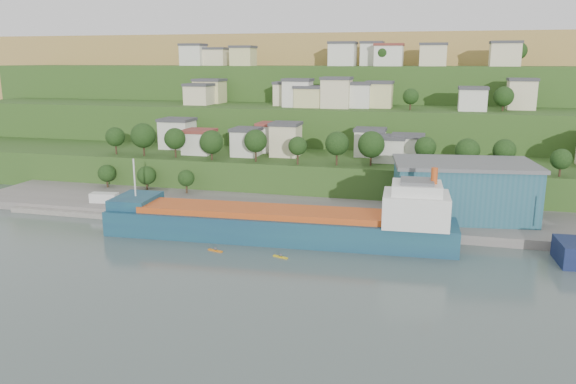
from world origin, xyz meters
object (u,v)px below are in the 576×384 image
(kayak_orange, at_px, (215,250))
(caravan, at_px, (104,199))
(cargo_ship_near, at_px, (288,226))
(warehouse, at_px, (463,189))

(kayak_orange, bearing_deg, caravan, 165.11)
(cargo_ship_near, xyz_separation_m, kayak_orange, (-12.08, -10.70, -2.80))
(cargo_ship_near, relative_size, caravan, 10.94)
(warehouse, xyz_separation_m, caravan, (-86.95, -8.81, -5.64))
(kayak_orange, bearing_deg, warehouse, 48.54)
(cargo_ship_near, relative_size, kayak_orange, 22.65)
(cargo_ship_near, distance_m, warehouse, 41.80)
(cargo_ship_near, xyz_separation_m, warehouse, (35.87, 20.77, 5.40))
(warehouse, bearing_deg, cargo_ship_near, -157.58)
(kayak_orange, bearing_deg, cargo_ship_near, 56.79)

